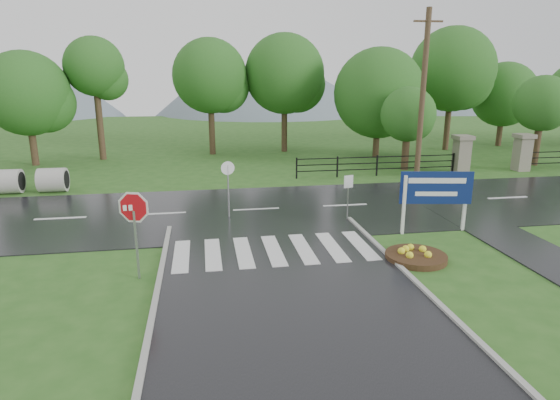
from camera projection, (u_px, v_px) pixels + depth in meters
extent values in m
plane|color=#2C5D1F|center=(307.00, 330.00, 10.73)|extent=(120.00, 120.00, 0.00)
cube|color=black|center=(256.00, 210.00, 20.26)|extent=(90.00, 8.00, 0.04)
cube|color=#252528|center=(525.00, 247.00, 15.90)|extent=(2.20, 11.00, 0.04)
cube|color=silver|center=(181.00, 256.00, 15.00)|extent=(0.50, 2.80, 0.02)
cube|color=silver|center=(213.00, 254.00, 15.16)|extent=(0.50, 2.80, 0.02)
cube|color=silver|center=(244.00, 252.00, 15.32)|extent=(0.50, 2.80, 0.02)
cube|color=silver|center=(274.00, 250.00, 15.48)|extent=(0.50, 2.80, 0.02)
cube|color=silver|center=(303.00, 248.00, 15.64)|extent=(0.50, 2.80, 0.02)
cube|color=silver|center=(332.00, 247.00, 15.80)|extent=(0.50, 2.80, 0.02)
cube|color=silver|center=(360.00, 245.00, 15.96)|extent=(0.50, 2.80, 0.02)
cube|color=gray|center=(461.00, 156.00, 27.79)|extent=(0.80, 0.80, 2.00)
cube|color=#6B6659|center=(463.00, 137.00, 27.50)|extent=(1.00, 1.00, 0.24)
cube|color=gray|center=(522.00, 154.00, 28.42)|extent=(0.80, 0.80, 2.00)
cube|color=#6B6659|center=(525.00, 136.00, 28.13)|extent=(1.00, 1.00, 0.24)
cube|color=black|center=(377.00, 169.00, 27.10)|extent=(9.50, 0.05, 0.05)
cube|color=black|center=(377.00, 163.00, 27.01)|extent=(9.50, 0.05, 0.05)
cube|color=black|center=(377.00, 157.00, 26.92)|extent=(9.50, 0.05, 0.05)
cube|color=black|center=(297.00, 168.00, 26.30)|extent=(0.08, 0.08, 1.20)
cube|color=black|center=(453.00, 163.00, 27.81)|extent=(0.08, 0.08, 1.20)
cube|color=black|center=(529.00, 161.00, 28.61)|extent=(0.08, 0.08, 1.20)
sphere|color=slate|center=(35.00, 210.00, 71.92)|extent=(40.00, 40.00, 40.00)
sphere|color=slate|center=(267.00, 216.00, 78.40)|extent=(48.00, 48.00, 48.00)
sphere|color=slate|center=(425.00, 185.00, 81.75)|extent=(36.00, 36.00, 36.00)
cylinder|color=#9E9B93|center=(7.00, 182.00, 23.00)|extent=(1.30, 1.20, 1.20)
cylinder|color=#9E9B93|center=(53.00, 180.00, 23.33)|extent=(1.30, 1.20, 1.20)
cube|color=#939399|center=(137.00, 245.00, 13.22)|extent=(0.06, 0.06, 2.03)
cylinder|color=white|center=(133.00, 207.00, 12.94)|extent=(1.16, 0.40, 1.22)
cylinder|color=red|center=(133.00, 207.00, 12.93)|extent=(1.01, 0.36, 1.06)
cube|color=silver|center=(404.00, 205.00, 16.98)|extent=(0.13, 0.13, 2.19)
cube|color=silver|center=(465.00, 202.00, 17.36)|extent=(0.13, 0.13, 2.19)
cube|color=navy|center=(436.00, 188.00, 17.01)|extent=(2.60, 0.53, 1.21)
cube|color=white|center=(437.00, 181.00, 16.91)|extent=(2.05, 0.38, 0.20)
cube|color=white|center=(436.00, 194.00, 17.04)|extent=(1.51, 0.28, 0.16)
cylinder|color=#332111|center=(416.00, 257.00, 14.81)|extent=(1.92, 1.92, 0.19)
cube|color=#939399|center=(348.00, 199.00, 18.64)|extent=(0.04, 0.04, 1.74)
cube|color=white|center=(349.00, 182.00, 18.43)|extent=(0.40, 0.13, 0.50)
cylinder|color=#939399|center=(228.00, 192.00, 18.88)|extent=(0.07, 0.07, 2.19)
cylinder|color=white|center=(228.00, 168.00, 18.61)|extent=(0.54, 0.12, 0.55)
cylinder|color=#473523|center=(423.00, 95.00, 25.90)|extent=(0.31, 0.31, 9.16)
cube|color=brown|center=(428.00, 21.00, 24.90)|extent=(1.63, 0.17, 0.10)
cylinder|color=#3D2B1C|center=(406.00, 147.00, 28.65)|extent=(0.46, 0.46, 2.82)
sphere|color=#225B1C|center=(408.00, 114.00, 28.14)|extent=(3.29, 3.29, 3.29)
cylinder|color=#3D2B1C|center=(537.00, 140.00, 30.01)|extent=(0.47, 0.47, 3.30)
sphere|color=#225B1C|center=(542.00, 103.00, 29.42)|extent=(3.47, 3.47, 3.47)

